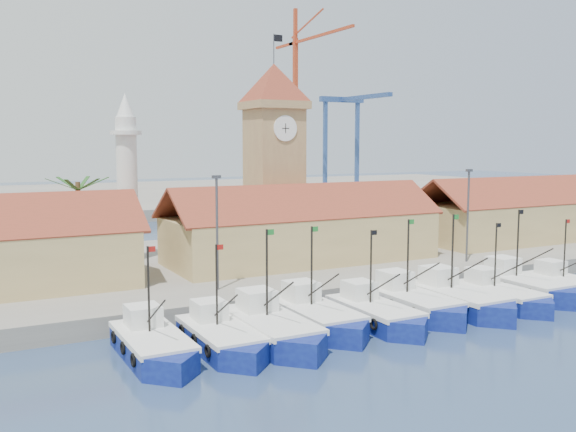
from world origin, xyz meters
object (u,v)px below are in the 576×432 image
boat_0 (154,348)px  clock_tower (274,153)px  minaret (127,177)px  boat_5 (415,305)px

boat_0 → clock_tower: bearing=49.8°
minaret → clock_tower: bearing=-7.6°
clock_tower → minaret: clock_tower is taller
clock_tower → minaret: size_ratio=1.39×
boat_0 → boat_5: size_ratio=0.94×
boat_0 → minaret: (4.93, 25.62, 8.99)m
boat_0 → clock_tower: (19.93, 23.61, 11.22)m
clock_tower → minaret: 15.30m
clock_tower → minaret: (-15.00, 2.00, -2.23)m
boat_5 → boat_0: bearing=-178.2°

